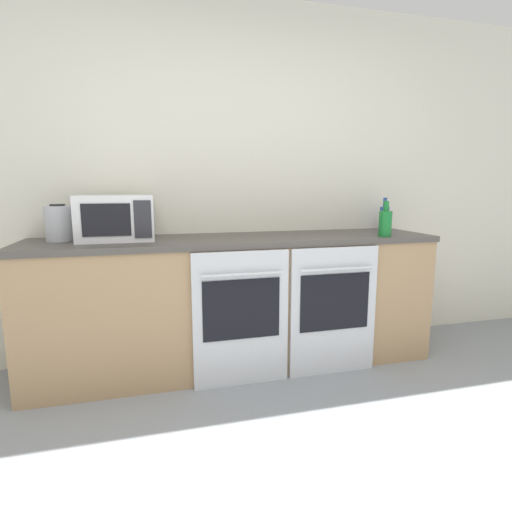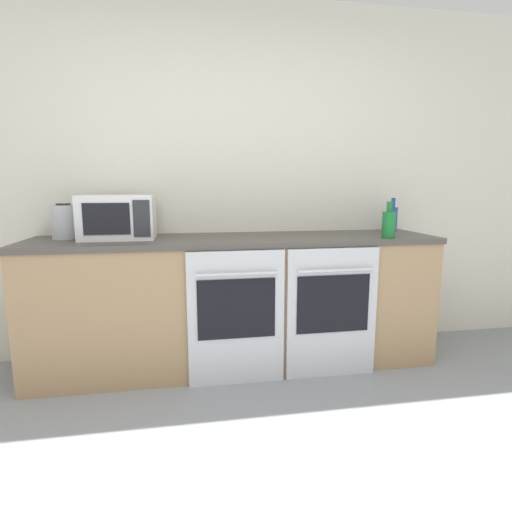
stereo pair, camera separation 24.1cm
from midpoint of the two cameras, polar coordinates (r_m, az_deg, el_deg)
The scene contains 8 objects.
wall_back at distance 3.07m, azimuth -6.42°, elevation 10.51°, with size 10.00×0.06×2.60m.
counter_back at distance 2.85m, azimuth -5.10°, elevation -6.51°, with size 2.78×0.63×0.92m.
oven_left at distance 2.54m, azimuth -4.87°, elevation -8.88°, with size 0.61×0.06×0.87m.
oven_right at distance 2.72m, azimuth 8.54°, elevation -7.72°, with size 0.61×0.06×0.87m.
microwave at distance 2.79m, azimuth -21.73°, elevation 5.10°, with size 0.47×0.37×0.29m.
bottle_green at distance 2.89m, azimuth 15.74°, elevation 4.61°, with size 0.09×0.09×0.25m.
bottle_blue at distance 3.34m, azimuth 15.90°, elevation 5.32°, with size 0.07×0.07×0.26m.
kettle at distance 2.88m, azimuth -28.53°, elevation 4.12°, with size 0.17×0.17×0.23m.
Camera 1 is at (-0.57, -0.89, 1.25)m, focal length 28.00 mm.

